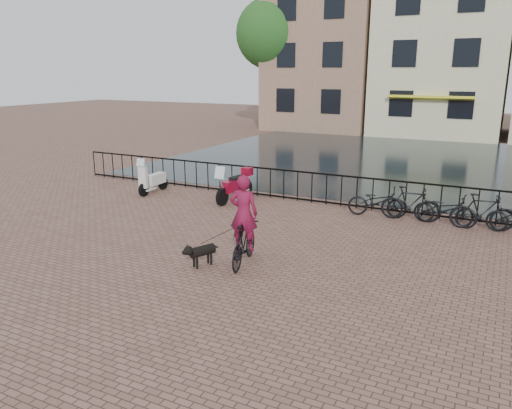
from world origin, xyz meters
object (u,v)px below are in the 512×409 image
at_px(dog, 202,254).
at_px(motorcycle, 235,182).
at_px(cyclist, 244,226).
at_px(scooter, 153,174).

relative_size(dog, motorcycle, 0.46).
height_order(cyclist, dog, cyclist).
distance_m(cyclist, dog, 1.12).
bearing_deg(cyclist, motorcycle, -70.04).
bearing_deg(motorcycle, cyclist, -52.90).
distance_m(cyclist, scooter, 7.57).
bearing_deg(scooter, dog, -45.75).
bearing_deg(cyclist, scooter, -48.07).
bearing_deg(dog, scooter, 160.64).
height_order(cyclist, motorcycle, cyclist).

